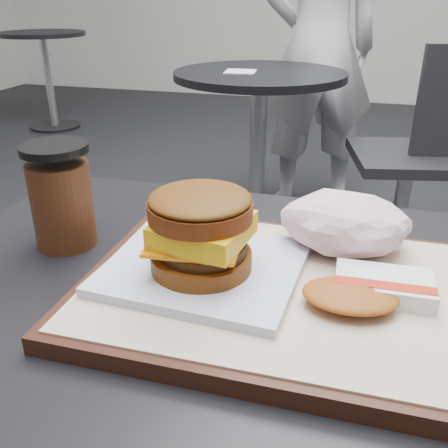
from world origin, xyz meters
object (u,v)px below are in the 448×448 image
(breakfast_sandwich, at_px, (202,240))
(neighbor_table, at_px, (258,120))
(crumpled_wrapper, at_px, (345,223))
(neighbor_chair, at_px, (430,146))
(serving_tray, at_px, (276,291))
(coffee_cup, at_px, (62,200))
(hash_brown, at_px, (369,290))
(patron, at_px, (319,48))

(breakfast_sandwich, height_order, neighbor_table, breakfast_sandwich)
(crumpled_wrapper, relative_size, neighbor_chair, 0.16)
(serving_tray, xyz_separation_m, coffee_cup, (-0.27, 0.05, 0.05))
(crumpled_wrapper, height_order, neighbor_chair, neighbor_chair)
(serving_tray, height_order, hash_brown, hash_brown)
(breakfast_sandwich, bearing_deg, crumpled_wrapper, 36.18)
(serving_tray, bearing_deg, crumpled_wrapper, 57.64)
(serving_tray, height_order, neighbor_chair, neighbor_chair)
(crumpled_wrapper, height_order, neighbor_table, crumpled_wrapper)
(neighbor_chair, bearing_deg, coffee_cup, -111.22)
(breakfast_sandwich, height_order, coffee_cup, coffee_cup)
(serving_tray, xyz_separation_m, crumpled_wrapper, (0.06, 0.09, 0.04))
(neighbor_table, xyz_separation_m, neighbor_chair, (0.68, -0.06, -0.04))
(crumpled_wrapper, bearing_deg, patron, 96.56)
(neighbor_table, relative_size, patron, 0.47)
(hash_brown, xyz_separation_m, crumpled_wrapper, (-0.03, 0.10, 0.02))
(serving_tray, xyz_separation_m, neighbor_table, (-0.36, 1.62, -0.23))
(hash_brown, relative_size, coffee_cup, 0.98)
(serving_tray, bearing_deg, coffee_cup, 168.84)
(breakfast_sandwich, height_order, hash_brown, breakfast_sandwich)
(serving_tray, distance_m, coffee_cup, 0.28)
(breakfast_sandwich, relative_size, patron, 0.13)
(breakfast_sandwich, relative_size, hash_brown, 1.66)
(breakfast_sandwich, distance_m, crumpled_wrapper, 0.16)
(hash_brown, xyz_separation_m, patron, (-0.26, 2.11, -0.00))
(hash_brown, distance_m, neighbor_table, 1.71)
(coffee_cup, bearing_deg, neighbor_table, 93.30)
(coffee_cup, relative_size, neighbor_table, 0.17)
(hash_brown, xyz_separation_m, neighbor_chair, (0.23, 1.57, -0.29))
(serving_tray, distance_m, hash_brown, 0.09)
(breakfast_sandwich, bearing_deg, neighbor_chair, 75.86)
(breakfast_sandwich, xyz_separation_m, crumpled_wrapper, (0.13, 0.10, -0.01))
(hash_brown, bearing_deg, coffee_cup, 170.51)
(hash_brown, distance_m, crumpled_wrapper, 0.10)
(breakfast_sandwich, relative_size, neighbor_chair, 0.23)
(crumpled_wrapper, distance_m, neighbor_table, 1.61)
(patron, bearing_deg, neighbor_chair, 111.44)
(hash_brown, relative_size, crumpled_wrapper, 0.88)
(hash_brown, relative_size, neighbor_chair, 0.14)
(crumpled_wrapper, bearing_deg, serving_tray, -122.36)
(coffee_cup, bearing_deg, hash_brown, -9.49)
(crumpled_wrapper, relative_size, patron, 0.09)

